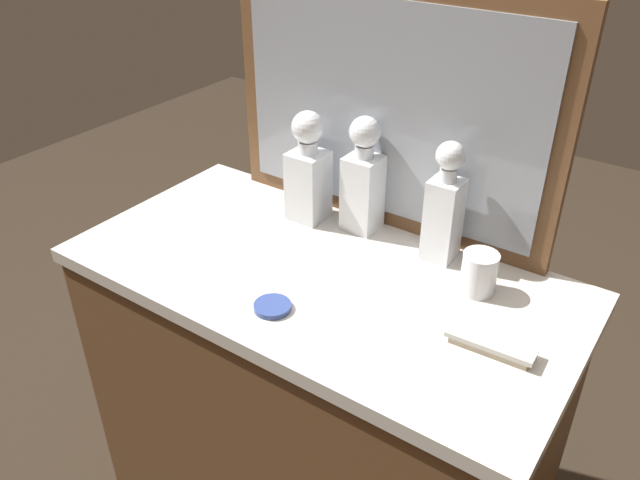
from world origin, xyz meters
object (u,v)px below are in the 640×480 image
object	(u,v)px
silver_brush_right	(491,344)
porcelain_dish	(271,306)
crystal_decanter_center	(363,185)
crystal_tumbler_center	(479,274)
crystal_decanter_front	(308,177)
crystal_decanter_left	(444,213)

from	to	relation	value
silver_brush_right	porcelain_dish	xyz separation A→B (m)	(-0.42, -0.14, -0.01)
crystal_decanter_center	crystal_tumbler_center	xyz separation A→B (m)	(0.34, -0.09, -0.08)
crystal_decanter_center	crystal_tumbler_center	size ratio (longest dim) A/B	3.15
crystal_decanter_center	silver_brush_right	world-z (taller)	crystal_decanter_center
crystal_decanter_front	crystal_tumbler_center	size ratio (longest dim) A/B	3.07
crystal_decanter_left	crystal_decanter_center	world-z (taller)	crystal_decanter_center
crystal_decanter_left	porcelain_dish	size ratio (longest dim) A/B	3.68
silver_brush_right	crystal_decanter_front	bearing A→B (deg)	159.43
crystal_decanter_left	silver_brush_right	world-z (taller)	crystal_decanter_left
crystal_decanter_left	crystal_tumbler_center	world-z (taller)	crystal_decanter_left
silver_brush_right	porcelain_dish	bearing A→B (deg)	-161.85
porcelain_dish	crystal_decanter_left	bearing A→B (deg)	62.16
silver_brush_right	crystal_tumbler_center	bearing A→B (deg)	120.75
crystal_decanter_left	porcelain_dish	world-z (taller)	crystal_decanter_left
porcelain_dish	crystal_decanter_front	bearing A→B (deg)	114.21
crystal_decanter_front	silver_brush_right	bearing A→B (deg)	-20.57
crystal_tumbler_center	porcelain_dish	bearing A→B (deg)	-137.13
crystal_decanter_center	crystal_tumbler_center	bearing A→B (deg)	-14.23
crystal_decanter_left	crystal_decanter_front	bearing A→B (deg)	-176.73
crystal_decanter_front	silver_brush_right	world-z (taller)	crystal_decanter_front
crystal_decanter_center	crystal_tumbler_center	distance (m)	0.36
crystal_decanter_left	crystal_decanter_center	xyz separation A→B (m)	(-0.22, 0.01, 0.00)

